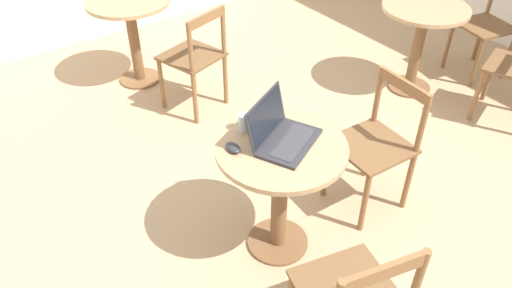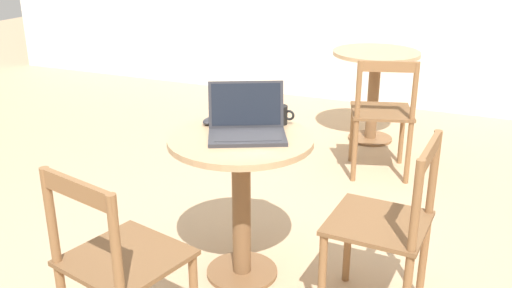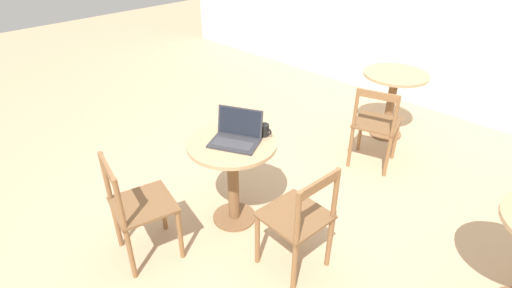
{
  "view_description": "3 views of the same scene",
  "coord_description": "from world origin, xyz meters",
  "px_view_note": "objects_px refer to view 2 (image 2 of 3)",
  "views": [
    {
      "loc": [
        -1.48,
        -1.58,
        2.31
      ],
      "look_at": [
        -0.18,
        0.22,
        0.57
      ],
      "focal_mm": 35.0,
      "sensor_mm": 36.0,
      "label": 1
    },
    {
      "loc": [
        0.83,
        -2.31,
        1.65
      ],
      "look_at": [
        -0.21,
        0.14,
        0.64
      ],
      "focal_mm": 40.0,
      "sensor_mm": 36.0,
      "label": 2
    },
    {
      "loc": [
        1.75,
        -1.76,
        2.27
      ],
      "look_at": [
        -0.26,
        0.26,
        0.58
      ],
      "focal_mm": 28.0,
      "sensor_mm": 36.0,
      "label": 3
    }
  ],
  "objects_px": {
    "chair_far_front": "(382,115)",
    "drinking_glass": "(244,112)",
    "mug": "(280,115)",
    "mouse": "(210,121)",
    "cafe_table_near": "(241,175)",
    "cafe_table_far": "(375,75)",
    "chair_near_right": "(387,227)",
    "laptop": "(247,126)",
    "chair_near_front": "(118,265)"
  },
  "relations": [
    {
      "from": "chair_near_front",
      "to": "drinking_glass",
      "type": "relative_size",
      "value": 8.53
    },
    {
      "from": "chair_near_right",
      "to": "mug",
      "type": "bearing_deg",
      "value": 154.49
    },
    {
      "from": "mouse",
      "to": "cafe_table_near",
      "type": "bearing_deg",
      "value": -27.46
    },
    {
      "from": "laptop",
      "to": "drinking_glass",
      "type": "bearing_deg",
      "value": 117.09
    },
    {
      "from": "cafe_table_near",
      "to": "laptop",
      "type": "bearing_deg",
      "value": 51.76
    },
    {
      "from": "laptop",
      "to": "cafe_table_near",
      "type": "bearing_deg",
      "value": -128.24
    },
    {
      "from": "cafe_table_far",
      "to": "mug",
      "type": "height_order",
      "value": "mug"
    },
    {
      "from": "cafe_table_far",
      "to": "chair_near_right",
      "type": "bearing_deg",
      "value": -76.51
    },
    {
      "from": "cafe_table_far",
      "to": "drinking_glass",
      "type": "distance_m",
      "value": 2.03
    },
    {
      "from": "chair_near_right",
      "to": "drinking_glass",
      "type": "xyz_separation_m",
      "value": [
        -0.79,
        0.26,
        0.35
      ]
    },
    {
      "from": "laptop",
      "to": "chair_near_front",
      "type": "bearing_deg",
      "value": -104.72
    },
    {
      "from": "mug",
      "to": "chair_far_front",
      "type": "bearing_deg",
      "value": 78.09
    },
    {
      "from": "chair_near_right",
      "to": "mug",
      "type": "height_order",
      "value": "chair_near_right"
    },
    {
      "from": "laptop",
      "to": "mug",
      "type": "height_order",
      "value": "laptop"
    },
    {
      "from": "cafe_table_near",
      "to": "chair_far_front",
      "type": "bearing_deg",
      "value": 76.36
    },
    {
      "from": "cafe_table_far",
      "to": "drinking_glass",
      "type": "relative_size",
      "value": 7.44
    },
    {
      "from": "cafe_table_far",
      "to": "mouse",
      "type": "bearing_deg",
      "value": -100.44
    },
    {
      "from": "mouse",
      "to": "mug",
      "type": "bearing_deg",
      "value": 22.7
    },
    {
      "from": "cafe_table_near",
      "to": "laptop",
      "type": "distance_m",
      "value": 0.24
    },
    {
      "from": "cafe_table_near",
      "to": "chair_near_right",
      "type": "bearing_deg",
      "value": -3.4
    },
    {
      "from": "chair_near_front",
      "to": "chair_far_front",
      "type": "xyz_separation_m",
      "value": [
        0.55,
        2.28,
        0.0
      ]
    },
    {
      "from": "mouse",
      "to": "drinking_glass",
      "type": "height_order",
      "value": "drinking_glass"
    },
    {
      "from": "chair_far_front",
      "to": "mug",
      "type": "xyz_separation_m",
      "value": [
        -0.27,
        -1.29,
        0.35
      ]
    },
    {
      "from": "laptop",
      "to": "cafe_table_far",
      "type": "bearing_deg",
      "value": 86.14
    },
    {
      "from": "mouse",
      "to": "drinking_glass",
      "type": "xyz_separation_m",
      "value": [
        0.14,
        0.11,
        0.03
      ]
    },
    {
      "from": "cafe_table_near",
      "to": "chair_near_right",
      "type": "distance_m",
      "value": 0.72
    },
    {
      "from": "cafe_table_far",
      "to": "laptop",
      "type": "height_order",
      "value": "laptop"
    },
    {
      "from": "drinking_glass",
      "to": "chair_near_right",
      "type": "bearing_deg",
      "value": -18.35
    },
    {
      "from": "chair_near_right",
      "to": "laptop",
      "type": "bearing_deg",
      "value": 174.4
    },
    {
      "from": "chair_near_right",
      "to": "drinking_glass",
      "type": "relative_size",
      "value": 8.53
    },
    {
      "from": "chair_near_front",
      "to": "chair_far_front",
      "type": "relative_size",
      "value": 1.0
    },
    {
      "from": "cafe_table_far",
      "to": "laptop",
      "type": "relative_size",
      "value": 1.69
    },
    {
      "from": "chair_near_front",
      "to": "chair_far_front",
      "type": "bearing_deg",
      "value": 76.33
    },
    {
      "from": "cafe_table_far",
      "to": "chair_far_front",
      "type": "relative_size",
      "value": 0.87
    },
    {
      "from": "chair_far_front",
      "to": "drinking_glass",
      "type": "xyz_separation_m",
      "value": [
        -0.45,
        -1.32,
        0.35
      ]
    },
    {
      "from": "cafe_table_near",
      "to": "cafe_table_far",
      "type": "distance_m",
      "value": 2.23
    },
    {
      "from": "chair_near_front",
      "to": "mouse",
      "type": "height_order",
      "value": "chair_near_front"
    },
    {
      "from": "cafe_table_far",
      "to": "mouse",
      "type": "distance_m",
      "value": 2.15
    },
    {
      "from": "cafe_table_near",
      "to": "chair_near_front",
      "type": "distance_m",
      "value": 0.77
    },
    {
      "from": "chair_near_right",
      "to": "chair_far_front",
      "type": "bearing_deg",
      "value": 102.11
    },
    {
      "from": "cafe_table_far",
      "to": "chair_near_front",
      "type": "distance_m",
      "value": 2.99
    },
    {
      "from": "cafe_table_near",
      "to": "drinking_glass",
      "type": "distance_m",
      "value": 0.34
    },
    {
      "from": "mouse",
      "to": "mug",
      "type": "xyz_separation_m",
      "value": [
        0.32,
        0.13,
        0.03
      ]
    },
    {
      "from": "chair_near_front",
      "to": "drinking_glass",
      "type": "distance_m",
      "value": 1.03
    },
    {
      "from": "chair_near_front",
      "to": "laptop",
      "type": "xyz_separation_m",
      "value": [
        0.2,
        0.77,
        0.35
      ]
    },
    {
      "from": "cafe_table_far",
      "to": "chair_far_front",
      "type": "distance_m",
      "value": 0.72
    },
    {
      "from": "chair_far_front",
      "to": "mouse",
      "type": "height_order",
      "value": "chair_far_front"
    },
    {
      "from": "chair_far_front",
      "to": "mug",
      "type": "height_order",
      "value": "chair_far_front"
    },
    {
      "from": "laptop",
      "to": "drinking_glass",
      "type": "height_order",
      "value": "laptop"
    },
    {
      "from": "chair_near_right",
      "to": "laptop",
      "type": "xyz_separation_m",
      "value": [
        -0.69,
        0.07,
        0.35
      ]
    }
  ]
}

